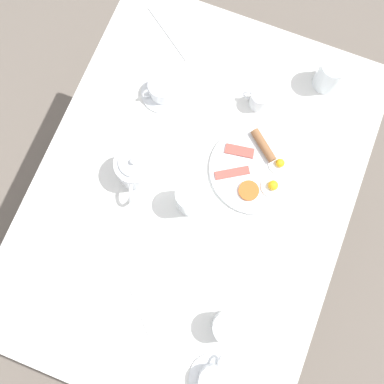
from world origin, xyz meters
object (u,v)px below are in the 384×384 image
Objects in this scene: creamer_jug at (259,99)px; teapot_near at (136,168)px; water_glass_tall at (330,74)px; knife_by_plate at (168,33)px; breakfast_plate at (257,169)px; teacup_with_saucer_left at (214,380)px; fork_by_plate at (141,312)px; teacup_with_saucer_right at (162,90)px; water_glass_short at (227,327)px; wine_glass_spare at (190,198)px.

teapot_near is at bearing 52.93° from creamer_jug.
water_glass_tall is (-0.42, -0.47, 0.00)m from teapot_near.
teapot_near is 0.47m from knife_by_plate.
breakfast_plate is 2.03× the size of teacup_with_saucer_left.
water_glass_tall is at bearing -139.99° from creamer_jug.
creamer_jug is at bearing -71.20° from breakfast_plate.
teacup_with_saucer_left is 1.64× the size of creamer_jug.
teacup_with_saucer_left reaches higher than fork_by_plate.
water_glass_tall reaches higher than creamer_jug.
breakfast_plate is 0.52m from knife_by_plate.
teapot_near reaches higher than fork_by_plate.
teacup_with_saucer_right reaches higher than fork_by_plate.
teacup_with_saucer_left is 0.70× the size of knife_by_plate.
knife_by_plate is at bearing -72.36° from teacup_with_saucer_right.
breakfast_plate is 0.52m from fork_by_plate.
water_glass_short is 0.48× the size of knife_by_plate.
teacup_with_saucer_left is 0.92m from water_glass_tall.
teapot_near is at bearing -8.32° from wine_glass_spare.
fork_by_plate is at bearing 87.76° from wine_glass_spare.
wine_glass_spare is (0.21, -0.28, 0.01)m from water_glass_short.
creamer_jug is at bearing -78.76° from teacup_with_saucer_left.
wine_glass_spare reaches higher than knife_by_plate.
knife_by_plate is at bearing -61.11° from teacup_with_saucer_left.
fork_by_plate is at bearing 12.30° from water_glass_short.
wine_glass_spare is 0.34m from fork_by_plate.
teacup_with_saucer_left is at bearing 89.10° from water_glass_tall.
fork_by_plate is (0.09, 0.69, -0.03)m from creamer_jug.
fork_by_plate is (-0.19, 0.62, -0.02)m from teacup_with_saucer_right.
breakfast_plate is 1.91× the size of fork_by_plate.
knife_by_plate is (0.06, -0.20, -0.02)m from teacup_with_saucer_right.
teacup_with_saucer_left is 1.00× the size of teacup_with_saucer_right.
breakfast_plate is 1.36× the size of teapot_near.
teapot_near is 0.63m from water_glass_tall.
water_glass_short is (0.03, 0.78, -0.01)m from water_glass_tall.
water_glass_short reaches higher than knife_by_plate.
wine_glass_spare is at bearing -92.24° from fork_by_plate.
water_glass_tall is at bearing -56.52° from teapot_near.
water_glass_short is (-0.39, 0.31, -0.01)m from teapot_near.
wine_glass_spare is (0.25, 0.50, 0.01)m from water_glass_tall.
water_glass_short is at bearing 102.15° from creamer_jug.
teacup_with_saucer_left is (-0.41, 0.44, -0.03)m from teapot_near.
teacup_with_saucer_right is at bearing -72.88° from fork_by_plate.
teacup_with_saucer_left is at bearing 160.24° from fork_by_plate.
knife_by_plate is (0.48, -0.76, -0.04)m from water_glass_short.
water_glass_short is 0.77× the size of wine_glass_spare.
teacup_with_saucer_left is at bearing 101.24° from creamer_jug.
teacup_with_saucer_left is 1.45× the size of water_glass_short.
knife_by_plate is (0.41, -0.32, -0.01)m from breakfast_plate.
water_glass_short is at bearing 87.72° from water_glass_tall.
breakfast_plate is 2.95× the size of water_glass_short.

